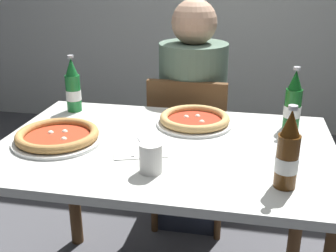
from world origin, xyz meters
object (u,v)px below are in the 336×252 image
object	(u,v)px
diner_seated	(192,123)
dining_table_main	(165,172)
beer_bottle_left	(293,103)
napkin_with_cutlery	(139,147)
pizza_marinara_far	(58,136)
beer_bottle_center	(73,88)
pizza_margherita_near	(195,120)
chair_behind_table	(190,145)
beer_bottle_right	(288,154)
paper_cup	(150,158)

from	to	relation	value
diner_seated	dining_table_main	bearing A→B (deg)	-90.60
beer_bottle_left	napkin_with_cutlery	bearing A→B (deg)	-150.79
pizza_marinara_far	beer_bottle_center	xyz separation A→B (m)	(-0.08, 0.34, 0.08)
dining_table_main	pizza_marinara_far	bearing A→B (deg)	-171.78
pizza_margherita_near	beer_bottle_center	size ratio (longest dim) A/B	1.23
diner_seated	pizza_margherita_near	size ratio (longest dim) A/B	3.98
chair_behind_table	beer_bottle_right	size ratio (longest dim) A/B	3.44
pizza_marinara_far	chair_behind_table	bearing A→B (deg)	59.43
pizza_marinara_far	napkin_with_cutlery	distance (m)	0.31
chair_behind_table	beer_bottle_center	distance (m)	0.68
pizza_marinara_far	beer_bottle_center	bearing A→B (deg)	103.26
pizza_margherita_near	diner_seated	bearing A→B (deg)	98.87
dining_table_main	diner_seated	size ratio (longest dim) A/B	0.99
chair_behind_table	napkin_with_cutlery	bearing A→B (deg)	83.56
diner_seated	beer_bottle_left	size ratio (longest dim) A/B	4.89
dining_table_main	paper_cup	world-z (taller)	paper_cup
pizza_margherita_near	napkin_with_cutlery	size ratio (longest dim) A/B	1.33
chair_behind_table	beer_bottle_center	size ratio (longest dim) A/B	3.44
pizza_margherita_near	paper_cup	xyz separation A→B (m)	(-0.08, -0.43, 0.03)
diner_seated	paper_cup	world-z (taller)	diner_seated
dining_table_main	beer_bottle_center	world-z (taller)	beer_bottle_center
chair_behind_table	napkin_with_cutlery	size ratio (longest dim) A/B	3.71
diner_seated	pizza_marinara_far	size ratio (longest dim) A/B	3.71
beer_bottle_center	paper_cup	world-z (taller)	beer_bottle_center
beer_bottle_center	pizza_margherita_near	bearing A→B (deg)	-7.49
beer_bottle_left	beer_bottle_center	bearing A→B (deg)	177.53
dining_table_main	pizza_margherita_near	size ratio (longest dim) A/B	3.95
chair_behind_table	beer_bottle_left	distance (m)	0.69
pizza_margherita_near	dining_table_main	bearing A→B (deg)	-109.91
paper_cup	pizza_marinara_far	bearing A→B (deg)	157.02
paper_cup	beer_bottle_right	bearing A→B (deg)	-1.98
diner_seated	pizza_marinara_far	xyz separation A→B (m)	(-0.39, -0.72, 0.19)
napkin_with_cutlery	paper_cup	xyz separation A→B (m)	(0.08, -0.16, 0.04)
napkin_with_cutlery	diner_seated	bearing A→B (deg)	82.95
dining_table_main	pizza_margherita_near	bearing A→B (deg)	70.09
pizza_margherita_near	beer_bottle_center	world-z (taller)	beer_bottle_center
beer_bottle_center	beer_bottle_right	xyz separation A→B (m)	(0.87, -0.52, 0.00)
chair_behind_table	pizza_marinara_far	bearing A→B (deg)	60.46
pizza_margherita_near	beer_bottle_center	bearing A→B (deg)	172.51
pizza_marinara_far	beer_bottle_center	world-z (taller)	beer_bottle_center
pizza_margherita_near	napkin_with_cutlery	bearing A→B (deg)	-120.67
pizza_marinara_far	pizza_margherita_near	bearing A→B (deg)	30.00
pizza_margherita_near	pizza_marinara_far	size ratio (longest dim) A/B	0.93
beer_bottle_right	dining_table_main	bearing A→B (deg)	149.69
dining_table_main	chair_behind_table	distance (m)	0.63
pizza_marinara_far	beer_bottle_right	world-z (taller)	beer_bottle_right
chair_behind_table	paper_cup	size ratio (longest dim) A/B	8.95
beer_bottle_center	beer_bottle_right	world-z (taller)	same
dining_table_main	pizza_marinara_far	size ratio (longest dim) A/B	3.68
beer_bottle_center	chair_behind_table	bearing A→B (deg)	34.57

